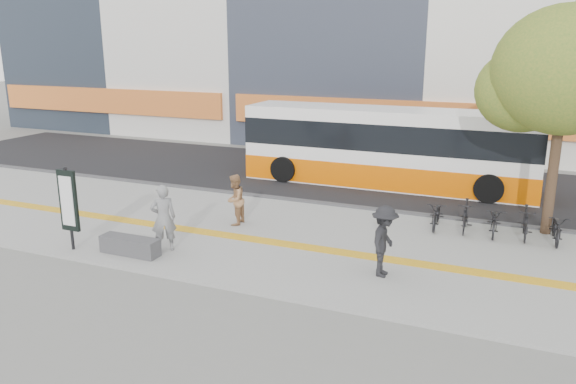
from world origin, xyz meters
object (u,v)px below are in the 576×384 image
at_px(signboard, 68,202).
at_px(bench, 130,246).
at_px(seated_woman, 163,218).
at_px(street_tree, 564,73).
at_px(pedestrian_tan, 235,200).
at_px(pedestrian_dark, 384,241).
at_px(bus, 387,149).

bearing_deg(signboard, bench, 10.81).
bearing_deg(seated_woman, signboard, -18.71).
xyz_separation_m(bench, seated_woman, (0.66, 0.57, 0.65)).
relative_size(street_tree, pedestrian_tan, 4.18).
distance_m(bench, street_tree, 12.23).
relative_size(pedestrian_tan, pedestrian_dark, 0.90).
xyz_separation_m(signboard, seated_woman, (2.26, 0.87, -0.41)).
bearing_deg(signboard, pedestrian_tan, 49.79).
xyz_separation_m(street_tree, pedestrian_tan, (-8.45, -2.86, -3.68)).
distance_m(street_tree, pedestrian_tan, 9.65).
bearing_deg(bus, pedestrian_dark, -77.15).
bearing_deg(bench, bus, 66.03).
height_order(seated_woman, pedestrian_tan, seated_woman).
bearing_deg(street_tree, bench, -148.38).
bearing_deg(bus, signboard, -120.58).
relative_size(seated_woman, pedestrian_dark, 1.05).
bearing_deg(street_tree, signboard, -150.93).
xyz_separation_m(bench, pedestrian_dark, (6.26, 1.19, 0.61)).
relative_size(signboard, pedestrian_dark, 1.31).
distance_m(signboard, bus, 11.62).
distance_m(signboard, pedestrian_dark, 8.01).
distance_m(seated_woman, pedestrian_tan, 2.68).
height_order(bench, pedestrian_tan, pedestrian_tan).
xyz_separation_m(signboard, pedestrian_dark, (7.86, 1.49, -0.45)).
distance_m(bench, pedestrian_dark, 6.40).
xyz_separation_m(bus, seated_woman, (-3.65, -9.13, -0.45)).
bearing_deg(pedestrian_tan, seated_woman, -16.90).
bearing_deg(signboard, pedestrian_dark, 10.75).
bearing_deg(bench, signboard, -169.19).
distance_m(street_tree, pedestrian_dark, 6.98).
bearing_deg(pedestrian_tan, street_tree, 106.33).
relative_size(bench, seated_woman, 0.91).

